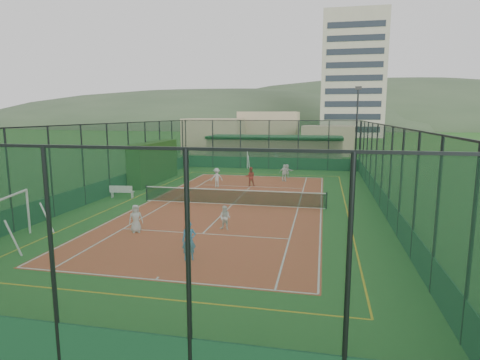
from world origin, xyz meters
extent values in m
plane|color=#2C6121|center=(0.00, 0.00, 0.00)|extent=(300.00, 300.00, 0.00)
cube|color=#BA4829|center=(0.00, 0.00, 0.01)|extent=(11.17, 23.97, 0.01)
cube|color=beige|center=(12.00, 82.00, 15.00)|extent=(15.00, 12.00, 30.00)
cube|color=black|center=(-8.30, 7.05, 1.67)|extent=(1.14, 7.62, 3.33)
imported|color=silver|center=(-3.20, -6.81, 0.69)|extent=(0.79, 0.71, 1.35)
imported|color=#4688C6|center=(0.50, -9.79, 0.77)|extent=(0.66, 0.56, 1.53)
imported|color=white|center=(0.89, -5.52, 0.61)|extent=(0.66, 0.56, 1.19)
imported|color=white|center=(-2.55, 5.69, 0.76)|extent=(1.11, 0.97, 1.49)
imported|color=white|center=(2.34, 9.49, 0.73)|extent=(0.90, 0.51, 1.44)
imported|color=silver|center=(2.39, 11.41, 0.62)|extent=(1.19, 0.65, 1.23)
imported|color=#AC121A|center=(-0.05, 6.62, 0.77)|extent=(0.86, 0.74, 1.52)
sphere|color=#CCE033|center=(-1.22, 1.48, 0.04)|extent=(0.07, 0.07, 0.07)
sphere|color=#CCE033|center=(3.47, 1.16, 0.04)|extent=(0.07, 0.07, 0.07)
sphere|color=#CCE033|center=(1.55, 0.81, 0.04)|extent=(0.07, 0.07, 0.07)
sphere|color=#CCE033|center=(3.39, 2.09, 0.04)|extent=(0.07, 0.07, 0.07)
sphere|color=#CCE033|center=(0.43, 1.29, 0.04)|extent=(0.07, 0.07, 0.07)
sphere|color=#CCE033|center=(0.22, 2.11, 0.04)|extent=(0.07, 0.07, 0.07)
camera|label=1|loc=(5.49, -24.03, 5.63)|focal=30.00mm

